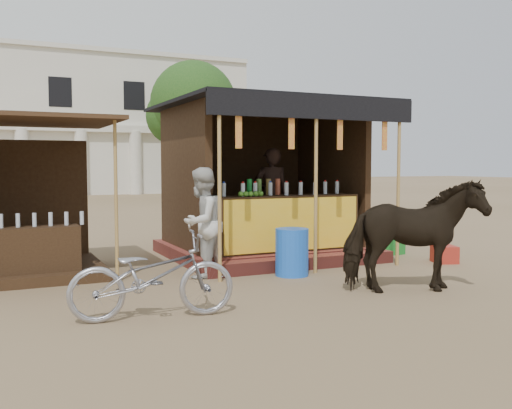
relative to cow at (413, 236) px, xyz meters
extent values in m
plane|color=#846B4C|center=(-1.45, 0.18, -0.75)|extent=(120.00, 120.00, 0.00)
cube|color=maroon|center=(-0.45, 3.68, -0.64)|extent=(3.40, 2.80, 0.22)
cube|color=maroon|center=(-0.45, 2.13, -0.65)|extent=(3.40, 0.35, 0.20)
cube|color=#372414|center=(-0.45, 2.73, -0.06)|extent=(2.60, 0.55, 0.95)
cube|color=yellow|center=(-0.45, 2.45, -0.06)|extent=(2.50, 0.02, 0.88)
cube|color=#372414|center=(-0.45, 4.93, 0.72)|extent=(3.00, 0.12, 2.50)
cube|color=#372414|center=(-1.95, 3.68, 0.72)|extent=(0.12, 2.50, 2.50)
cube|color=#372414|center=(1.05, 3.68, 0.72)|extent=(0.12, 2.50, 2.50)
cube|color=black|center=(-0.45, 3.48, 2.00)|extent=(3.60, 3.60, 0.06)
cube|color=black|center=(-0.45, 1.70, 1.82)|extent=(3.60, 0.06, 0.36)
cylinder|color=tan|center=(-2.05, 1.73, 0.62)|extent=(0.06, 0.06, 2.75)
cylinder|color=tan|center=(-0.45, 1.73, 0.62)|extent=(0.06, 0.06, 2.75)
cylinder|color=tan|center=(1.15, 1.73, 0.62)|extent=(0.06, 0.06, 2.75)
cube|color=red|center=(-1.75, 1.73, 1.45)|extent=(0.10, 0.02, 0.55)
cube|color=red|center=(-0.88, 1.73, 1.45)|extent=(0.10, 0.02, 0.55)
cube|color=red|center=(-0.01, 1.73, 1.45)|extent=(0.10, 0.02, 0.55)
cube|color=red|center=(0.85, 1.73, 1.45)|extent=(0.10, 0.02, 0.55)
imported|color=black|center=(-0.18, 3.78, 0.36)|extent=(0.75, 0.61, 1.78)
cube|color=#372414|center=(-4.45, 3.38, -0.68)|extent=(2.00, 2.00, 0.15)
cube|color=#372414|center=(-4.45, 4.33, 0.30)|extent=(1.90, 0.10, 2.10)
cube|color=#472D19|center=(-4.45, 3.28, 1.60)|extent=(2.40, 2.40, 0.06)
cylinder|color=tan|center=(-3.40, 2.33, 0.42)|extent=(0.05, 0.05, 2.35)
cube|color=#372414|center=(-4.45, 2.88, -0.35)|extent=(1.20, 0.50, 0.80)
imported|color=black|center=(0.00, 0.00, 0.00)|extent=(1.94, 1.29, 1.51)
imported|color=#9A99A2|center=(-3.44, 0.20, -0.28)|extent=(1.87, 0.87, 0.95)
imported|color=silver|center=(-2.16, 2.18, 0.07)|extent=(1.02, 0.99, 1.65)
cylinder|color=blue|center=(-0.88, 1.71, -0.39)|extent=(0.54, 0.54, 0.72)
cube|color=#A4271B|center=(2.06, 1.60, -0.61)|extent=(0.47, 0.49, 0.29)
cube|color=#1A7524|center=(1.73, 2.78, -0.55)|extent=(0.65, 0.47, 0.40)
cube|color=white|center=(1.73, 2.78, -0.32)|extent=(0.68, 0.49, 0.06)
cube|color=silver|center=(-3.45, 30.18, 3.25)|extent=(26.00, 7.00, 8.00)
cube|color=silver|center=(-3.45, 26.58, 2.95)|extent=(26.00, 0.50, 0.40)
cube|color=silver|center=(-3.45, 26.68, 7.30)|extent=(26.00, 0.30, 0.25)
cylinder|color=silver|center=(-3.45, 26.58, 1.05)|extent=(0.70, 0.70, 3.60)
cylinder|color=silver|center=(-0.45, 26.58, 1.05)|extent=(0.70, 0.70, 3.60)
cylinder|color=silver|center=(2.55, 26.58, 1.05)|extent=(0.70, 0.70, 3.60)
cylinder|color=silver|center=(5.55, 26.58, 1.05)|extent=(0.70, 0.70, 3.60)
cylinder|color=silver|center=(8.55, 26.58, 1.05)|extent=(0.70, 0.70, 3.60)
cylinder|color=#382314|center=(4.55, 22.18, 1.25)|extent=(0.50, 0.50, 4.00)
sphere|color=#33561D|center=(4.55, 22.18, 4.05)|extent=(4.40, 4.40, 4.40)
sphere|color=#33561D|center=(3.75, 22.78, 3.45)|extent=(2.99, 2.99, 2.99)
camera|label=1|loc=(-5.02, -5.86, 0.94)|focal=40.00mm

